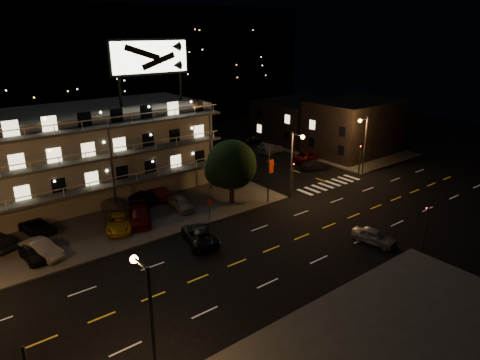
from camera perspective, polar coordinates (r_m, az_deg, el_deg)
ground at (r=41.15m, az=6.29°, el=-8.31°), size 140.00×140.00×0.00m
curb_nw at (r=50.92m, az=-21.84°, el=-3.94°), size 44.00×24.00×0.15m
curb_ne at (r=74.61m, az=12.22°, el=4.29°), size 16.00×24.00×0.15m
motel at (r=53.87m, az=-19.67°, el=3.54°), size 28.00×13.80×18.10m
side_bldg_front at (r=71.23m, az=14.92°, el=6.82°), size 14.06×10.00×8.50m
side_bldg_back at (r=79.01m, az=7.94°, el=7.94°), size 14.06×12.00×7.00m
hill_backdrop at (r=96.86m, az=-26.85°, el=13.03°), size 120.00×25.00×24.00m
streetlight_nc at (r=50.10m, az=7.19°, el=2.94°), size 0.44×1.92×8.00m
streetlight_ne at (r=60.46m, az=16.17°, el=5.20°), size 1.92×0.44×8.00m
streetlight_s at (r=24.04m, az=-12.11°, el=-17.12°), size 0.44×1.92×8.00m
signal_nw at (r=51.54m, az=7.03°, el=0.63°), size 0.20×0.27×4.60m
signal_sw at (r=42.22m, az=23.53°, el=-5.31°), size 0.20×0.27×4.60m
signal_ne at (r=61.07m, az=15.73°, el=3.05°), size 0.27×0.20×4.60m
banner_north at (r=48.63m, az=3.87°, el=0.64°), size 0.83×0.16×6.40m
stop_sign at (r=44.71m, az=-4.09°, el=-3.46°), size 0.91×0.11×2.61m
tree at (r=48.06m, az=-1.19°, el=1.86°), size 5.88×5.66×7.41m
lot_car_0 at (r=41.62m, az=-25.90°, el=-8.71°), size 1.92×4.09×1.35m
lot_car_1 at (r=41.79m, az=-24.97°, el=-8.33°), size 3.08×4.81×1.50m
lot_car_2 at (r=44.63m, az=-15.89°, el=-5.44°), size 4.15×5.63×1.42m
lot_car_3 at (r=45.54m, az=-13.18°, el=-4.60°), size 4.17×5.70×1.53m
lot_car_4 at (r=47.95m, az=-7.86°, el=-3.06°), size 2.00×4.29×1.42m
lot_car_6 at (r=46.82m, az=-25.53°, el=-5.56°), size 3.15×5.10×1.32m
lot_car_7 at (r=49.49m, az=-16.80°, el=-3.07°), size 3.13×4.93×1.33m
lot_car_8 at (r=50.48m, az=-13.09°, el=-2.21°), size 3.23×4.61×1.46m
lot_car_9 at (r=51.17m, az=-11.14°, el=-1.80°), size 1.73×4.31×1.39m
side_car_0 at (r=62.18m, az=10.04°, el=1.92°), size 4.11×2.68×1.28m
side_car_1 at (r=66.18m, az=8.87°, el=3.17°), size 5.91×3.95×1.51m
side_car_2 at (r=69.89m, az=4.17°, el=4.22°), size 5.34×2.96×1.47m
side_car_3 at (r=75.43m, az=1.54°, el=5.39°), size 4.22×1.88×1.41m
road_car_east at (r=42.41m, az=17.45°, el=-7.19°), size 2.45×4.44×1.43m
road_car_west at (r=40.92m, az=-5.44°, el=-7.25°), size 3.94×5.95×1.52m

